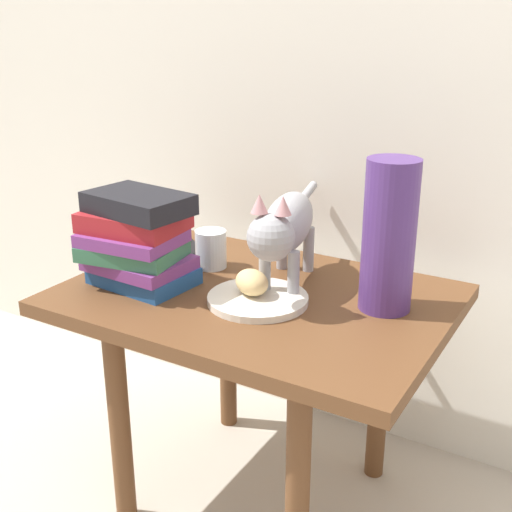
{
  "coord_description": "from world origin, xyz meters",
  "views": [
    {
      "loc": [
        0.62,
        -1.05,
        1.03
      ],
      "look_at": [
        0.0,
        0.0,
        0.58
      ],
      "focal_mm": 45.72,
      "sensor_mm": 36.0,
      "label": 1
    }
  ],
  "objects": [
    {
      "name": "ground_plane",
      "position": [
        0.0,
        0.0,
        0.0
      ],
      "size": [
        6.0,
        6.0,
        0.0
      ],
      "primitive_type": "plane",
      "color": "#B2A899"
    },
    {
      "name": "side_table",
      "position": [
        0.0,
        0.0,
        0.43
      ],
      "size": [
        0.77,
        0.55,
        0.5
      ],
      "color": "brown",
      "rests_on": "ground"
    },
    {
      "name": "plate",
      "position": [
        0.03,
        -0.04,
        0.51
      ],
      "size": [
        0.2,
        0.2,
        0.01
      ],
      "primitive_type": "cylinder",
      "color": "silver",
      "rests_on": "side_table"
    },
    {
      "name": "bread_roll",
      "position": [
        0.01,
        -0.04,
        0.54
      ],
      "size": [
        0.1,
        0.09,
        0.05
      ],
      "primitive_type": "ellipsoid",
      "rotation": [
        0.0,
        0.0,
        2.57
      ],
      "color": "#E0BC7A",
      "rests_on": "plate"
    },
    {
      "name": "cat",
      "position": [
        0.03,
        0.06,
        0.63
      ],
      "size": [
        0.17,
        0.47,
        0.23
      ],
      "color": "#99999E",
      "rests_on": "side_table"
    },
    {
      "name": "book_stack",
      "position": [
        -0.24,
        -0.08,
        0.6
      ],
      "size": [
        0.23,
        0.18,
        0.2
      ],
      "color": "#1E4C8C",
      "rests_on": "side_table"
    },
    {
      "name": "green_vase",
      "position": [
        0.25,
        0.06,
        0.65
      ],
      "size": [
        0.1,
        0.1,
        0.29
      ],
      "primitive_type": "cylinder",
      "color": "#4C2D72",
      "rests_on": "side_table"
    },
    {
      "name": "candle_jar",
      "position": [
        -0.16,
        0.08,
        0.54
      ],
      "size": [
        0.07,
        0.07,
        0.08
      ],
      "color": "silver",
      "rests_on": "side_table"
    },
    {
      "name": "tv_remote",
      "position": [
        -0.27,
        0.13,
        0.51
      ],
      "size": [
        0.15,
        0.12,
        0.02
      ],
      "primitive_type": "cube",
      "rotation": [
        0.0,
        0.0,
        -0.61
      ],
      "color": "black",
      "rests_on": "side_table"
    }
  ]
}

